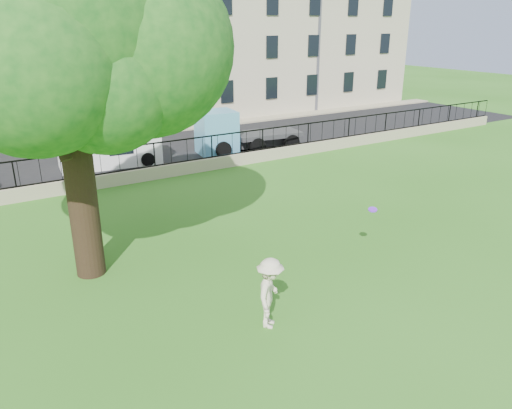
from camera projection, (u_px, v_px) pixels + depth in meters
ground at (313, 285)px, 14.06m from camera, size 120.00×120.00×0.00m
retaining_wall at (156, 172)px, 23.51m from camera, size 50.00×0.40×0.60m
iron_railing at (154, 155)px, 23.21m from camera, size 50.00×0.05×1.13m
street at (124, 157)px, 27.35m from camera, size 60.00×9.00×0.01m
sidewalk at (98, 138)px, 31.47m from camera, size 60.00×1.40×0.12m
building_row at (64, 22)px, 33.61m from camera, size 56.40×10.40×13.80m
tree at (54, 22)px, 12.34m from camera, size 8.31×6.51×10.44m
man at (270, 293)px, 11.91m from camera, size 1.29×1.30×1.80m
frisbee at (373, 210)px, 14.87m from camera, size 0.29×0.29×0.12m
white_van at (109, 146)px, 25.41m from camera, size 5.14×2.46×2.08m
blue_truck at (247, 130)px, 28.34m from camera, size 5.93×2.76×2.40m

